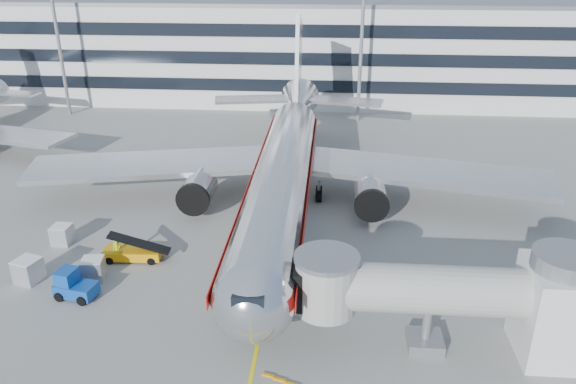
# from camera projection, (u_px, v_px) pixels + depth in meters

# --- Properties ---
(ground) EXTENTS (180.00, 180.00, 0.00)m
(ground) POSITION_uv_depth(u_px,v_px,m) (272.00, 272.00, 43.43)
(ground) COLOR gray
(ground) RESTS_ON ground
(lead_in_line) EXTENTS (0.25, 70.00, 0.01)m
(lead_in_line) POSITION_uv_depth(u_px,v_px,m) (283.00, 215.00, 52.56)
(lead_in_line) COLOR yellow
(lead_in_line) RESTS_ON ground
(main_jet) EXTENTS (50.95, 48.70, 16.06)m
(main_jet) POSITION_uv_depth(u_px,v_px,m) (285.00, 166.00, 52.43)
(main_jet) COLOR silver
(main_jet) RESTS_ON ground
(jet_bridge) EXTENTS (17.80, 4.50, 7.00)m
(jet_bridge) POSITION_uv_depth(u_px,v_px,m) (459.00, 295.00, 33.69)
(jet_bridge) COLOR silver
(jet_bridge) RESTS_ON ground
(terminal) EXTENTS (150.00, 24.25, 15.60)m
(terminal) POSITION_uv_depth(u_px,v_px,m) (308.00, 47.00, 93.21)
(terminal) COLOR silver
(terminal) RESTS_ON ground
(light_mast_west) EXTENTS (2.40, 1.20, 25.45)m
(light_mast_west) POSITION_uv_depth(u_px,v_px,m) (54.00, 11.00, 78.35)
(light_mast_west) COLOR gray
(light_mast_west) RESTS_ON ground
(light_mast_centre) EXTENTS (2.40, 1.20, 25.45)m
(light_mast_centre) POSITION_uv_depth(u_px,v_px,m) (363.00, 13.00, 75.23)
(light_mast_centre) COLOR gray
(light_mast_centre) RESTS_ON ground
(belt_loader) EXTENTS (4.86, 1.95, 2.30)m
(belt_loader) POSITION_uv_depth(u_px,v_px,m) (133.00, 252.00, 44.86)
(belt_loader) COLOR orange
(belt_loader) RESTS_ON ground
(baggage_tug) EXTENTS (3.10, 2.27, 2.14)m
(baggage_tug) POSITION_uv_depth(u_px,v_px,m) (73.00, 286.00, 39.96)
(baggage_tug) COLOR #0D4099
(baggage_tug) RESTS_ON ground
(cargo_container_left) EXTENTS (2.11, 2.11, 1.81)m
(cargo_container_left) POSITION_uv_depth(u_px,v_px,m) (28.00, 270.00, 41.91)
(cargo_container_left) COLOR silver
(cargo_container_left) RESTS_ON ground
(cargo_container_right) EXTENTS (1.61, 1.61, 1.63)m
(cargo_container_right) POSITION_uv_depth(u_px,v_px,m) (62.00, 235.00, 47.28)
(cargo_container_right) COLOR silver
(cargo_container_right) RESTS_ON ground
(cargo_container_front) EXTENTS (1.77, 1.77, 1.66)m
(cargo_container_front) POSITION_uv_depth(u_px,v_px,m) (93.00, 269.00, 42.23)
(cargo_container_front) COLOR silver
(cargo_container_front) RESTS_ON ground
(ramp_worker) EXTENTS (0.82, 0.85, 1.95)m
(ramp_worker) POSITION_uv_depth(u_px,v_px,m) (117.00, 249.00, 44.65)
(ramp_worker) COLOR #B9E718
(ramp_worker) RESTS_ON ground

